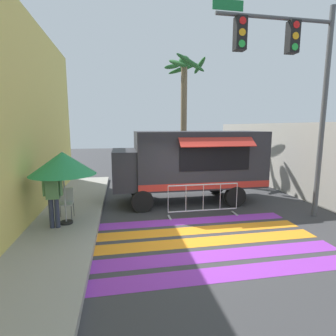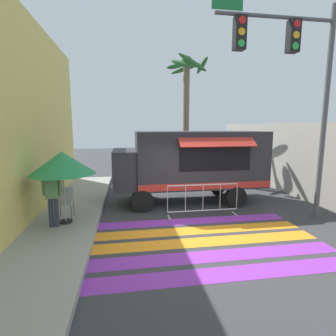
# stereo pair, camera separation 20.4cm
# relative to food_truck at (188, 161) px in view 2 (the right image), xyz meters

# --- Properties ---
(ground_plane) EXTENTS (60.00, 60.00, 0.00)m
(ground_plane) POSITION_rel_food_truck_xyz_m (-0.58, -3.02, -1.64)
(ground_plane) COLOR #38383A
(sidewalk_left) EXTENTS (4.40, 16.00, 0.16)m
(sidewalk_left) POSITION_rel_food_truck_xyz_m (-5.45, -3.02, -1.56)
(sidewalk_left) COLOR #99968E
(sidewalk_left) RESTS_ON ground_plane
(concrete_wall_right) EXTENTS (0.20, 16.00, 3.12)m
(concrete_wall_right) POSITION_rel_food_truck_xyz_m (4.79, -0.02, -0.08)
(concrete_wall_right) COLOR #A39E93
(concrete_wall_right) RESTS_ON ground_plane
(crosswalk_painted) EXTENTS (6.40, 3.60, 0.01)m
(crosswalk_painted) POSITION_rel_food_truck_xyz_m (-0.58, -3.70, -1.64)
(crosswalk_painted) COLOR purple
(crosswalk_painted) RESTS_ON ground_plane
(food_truck) EXTENTS (5.75, 2.64, 2.78)m
(food_truck) POSITION_rel_food_truck_xyz_m (0.00, 0.00, 0.00)
(food_truck) COLOR #2D2D33
(food_truck) RESTS_ON ground_plane
(traffic_signal_pole) EXTENTS (3.86, 0.29, 6.54)m
(traffic_signal_pole) POSITION_rel_food_truck_xyz_m (2.63, -2.42, 2.98)
(traffic_signal_pole) COLOR #515456
(traffic_signal_pole) RESTS_ON ground_plane
(patio_umbrella) EXTENTS (1.84, 1.84, 2.10)m
(patio_umbrella) POSITION_rel_food_truck_xyz_m (-4.17, -2.12, 0.29)
(patio_umbrella) COLOR black
(patio_umbrella) RESTS_ON sidewalk_left
(folding_chair) EXTENTS (0.43, 0.43, 0.93)m
(folding_chair) POSITION_rel_food_truck_xyz_m (-4.26, -1.62, -0.92)
(folding_chair) COLOR #4C4C51
(folding_chair) RESTS_ON sidewalk_left
(vendor_person) EXTENTS (0.53, 0.23, 1.77)m
(vendor_person) POSITION_rel_food_truck_xyz_m (-4.42, -2.40, -0.46)
(vendor_person) COLOR #2D3347
(vendor_person) RESTS_ON sidewalk_left
(barricade_front) EXTENTS (2.40, 0.44, 1.09)m
(barricade_front) POSITION_rel_food_truck_xyz_m (0.10, -1.77, -1.09)
(barricade_front) COLOR #B7BABF
(barricade_front) RESTS_ON ground_plane
(palm_tree) EXTENTS (2.19, 2.25, 6.68)m
(palm_tree) POSITION_rel_food_truck_xyz_m (0.95, 4.45, 3.00)
(palm_tree) COLOR #7A664C
(palm_tree) RESTS_ON ground_plane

